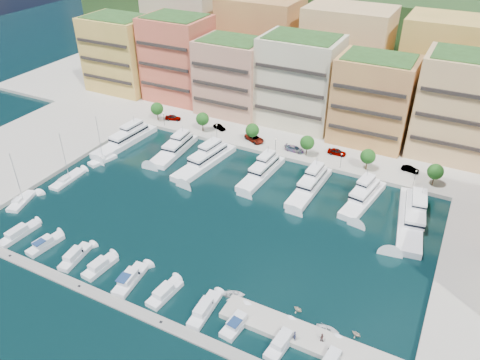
{
  "coord_description": "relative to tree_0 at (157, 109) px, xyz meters",
  "views": [
    {
      "loc": [
        41.98,
        -71.17,
        62.0
      ],
      "look_at": [
        1.59,
        7.41,
        6.0
      ],
      "focal_mm": 35.0,
      "sensor_mm": 36.0,
      "label": 1
    }
  ],
  "objects": [
    {
      "name": "ground",
      "position": [
        40.0,
        -33.5,
        -4.74
      ],
      "size": [
        400.0,
        400.0,
        0.0
      ],
      "primitive_type": "plane",
      "color": "black",
      "rests_on": "ground"
    },
    {
      "name": "north_quay",
      "position": [
        40.0,
        28.5,
        -4.74
      ],
      "size": [
        220.0,
        64.0,
        2.0
      ],
      "primitive_type": "cube",
      "color": "#9E998E",
      "rests_on": "ground"
    },
    {
      "name": "hillside",
      "position": [
        40.0,
        76.5,
        -4.74
      ],
      "size": [
        240.0,
        40.0,
        58.0
      ],
      "primitive_type": "cube",
      "color": "#1C3114",
      "rests_on": "ground"
    },
    {
      "name": "south_pontoon",
      "position": [
        37.0,
        -63.5,
        -4.74
      ],
      "size": [
        72.0,
        2.2,
        0.35
      ],
      "primitive_type": "cube",
      "color": "gray",
      "rests_on": "ground"
    },
    {
      "name": "finger_pier",
      "position": [
        70.0,
        -55.5,
        -4.74
      ],
      "size": [
        32.0,
        5.0,
        2.0
      ],
      "primitive_type": "cube",
      "color": "#9E998E",
      "rests_on": "ground"
    },
    {
      "name": "apartment_0",
      "position": [
        -26.0,
        16.49,
        8.57
      ],
      "size": [
        22.0,
        16.5,
        24.8
      ],
      "color": "#E8B355",
      "rests_on": "north_quay"
    },
    {
      "name": "apartment_1",
      "position": [
        -4.0,
        18.49,
        9.57
      ],
      "size": [
        20.0,
        16.5,
        26.8
      ],
      "color": "#D95C48",
      "rests_on": "north_quay"
    },
    {
      "name": "apartment_2",
      "position": [
        17.0,
        16.49,
        7.57
      ],
      "size": [
        20.0,
        15.5,
        22.8
      ],
      "color": "tan",
      "rests_on": "north_quay"
    },
    {
      "name": "apartment_3",
      "position": [
        38.0,
        18.49,
        9.07
      ],
      "size": [
        22.0,
        16.5,
        25.8
      ],
      "color": "beige",
      "rests_on": "north_quay"
    },
    {
      "name": "apartment_4",
      "position": [
        60.0,
        16.49,
        8.07
      ],
      "size": [
        20.0,
        15.5,
        23.8
      ],
      "color": "tan",
      "rests_on": "north_quay"
    },
    {
      "name": "apartment_5",
      "position": [
        82.0,
        18.49,
        9.57
      ],
      "size": [
        22.0,
        16.5,
        26.8
      ],
      "color": "tan",
      "rests_on": "north_quay"
    },
    {
      "name": "backblock_0",
      "position": [
        -15.0,
        40.5,
        11.26
      ],
      "size": [
        26.0,
        18.0,
        30.0
      ],
      "primitive_type": "cube",
      "color": "beige",
      "rests_on": "north_quay"
    },
    {
      "name": "backblock_1",
      "position": [
        15.0,
        40.5,
        11.26
      ],
      "size": [
        26.0,
        18.0,
        30.0
      ],
      "primitive_type": "cube",
      "color": "tan",
      "rests_on": "north_quay"
    },
    {
      "name": "backblock_2",
      "position": [
        45.0,
        40.5,
        11.26
      ],
      "size": [
        26.0,
        18.0,
        30.0
      ],
      "primitive_type": "cube",
      "color": "tan",
      "rests_on": "north_quay"
    },
    {
      "name": "backblock_3",
      "position": [
        75.0,
        40.5,
        11.26
      ],
      "size": [
        26.0,
        18.0,
        30.0
      ],
      "primitive_type": "cube",
      "color": "#E8B355",
      "rests_on": "north_quay"
    },
    {
      "name": "tree_0",
      "position": [
        0.0,
        0.0,
        0.0
      ],
      "size": [
        3.8,
        3.8,
        5.65
      ],
      "color": "#473323",
      "rests_on": "north_quay"
    },
    {
      "name": "tree_1",
      "position": [
        16.0,
        0.0,
        0.0
      ],
      "size": [
        3.8,
        3.8,
        5.65
      ],
      "color": "#473323",
      "rests_on": "north_quay"
    },
    {
      "name": "tree_2",
      "position": [
        32.0,
        0.0,
        0.0
      ],
      "size": [
        3.8,
        3.8,
        5.65
      ],
      "color": "#473323",
      "rests_on": "north_quay"
    },
    {
      "name": "tree_3",
      "position": [
        48.0,
        0.0,
        0.0
      ],
      "size": [
        3.8,
        3.8,
        5.65
      ],
      "color": "#473323",
      "rests_on": "north_quay"
    },
    {
      "name": "tree_4",
      "position": [
        64.0,
        0.0,
        0.0
      ],
      "size": [
        3.8,
        3.8,
        5.65
      ],
      "color": "#473323",
      "rests_on": "north_quay"
    },
    {
      "name": "tree_5",
      "position": [
        80.0,
        0.0,
        0.0
      ],
      "size": [
        3.8,
        3.8,
        5.65
      ],
      "color": "#473323",
      "rests_on": "north_quay"
    },
    {
      "name": "lamppost_0",
      "position": [
        4.0,
        -2.3,
        -0.92
      ],
      "size": [
        0.3,
        0.3,
        4.2
      ],
      "color": "black",
      "rests_on": "north_quay"
    },
    {
      "name": "lamppost_1",
      "position": [
        22.0,
        -2.3,
        -0.92
      ],
      "size": [
        0.3,
        0.3,
        4.2
      ],
      "color": "black",
      "rests_on": "north_quay"
    },
    {
      "name": "lamppost_2",
      "position": [
        40.0,
        -2.3,
        -0.92
      ],
      "size": [
        0.3,
        0.3,
        4.2
      ],
      "color": "black",
      "rests_on": "north_quay"
    },
    {
      "name": "lamppost_3",
      "position": [
        58.0,
        -2.3,
        -0.92
      ],
      "size": [
        0.3,
        0.3,
        4.2
      ],
      "color": "black",
      "rests_on": "north_quay"
    },
    {
      "name": "lamppost_4",
      "position": [
        76.0,
        -2.3,
        -0.92
      ],
      "size": [
        0.3,
        0.3,
        4.2
      ],
      "color": "black",
      "rests_on": "north_quay"
    },
    {
      "name": "yacht_0",
      "position": [
        -0.24,
        -14.63,
        -3.53
      ],
      "size": [
        6.38,
        22.41,
        7.3
      ],
      "color": "white",
      "rests_on": "ground"
    },
    {
      "name": "yacht_1",
      "position": [
        15.01,
        -12.98,
        -3.65
      ],
      "size": [
        6.12,
        18.71,
        7.3
      ],
      "color": "white",
      "rests_on": "ground"
    },
    {
      "name": "yacht_2",
      "position": [
        25.74,
        -14.5,
        -3.53
      ],
      "size": [
        7.49,
        22.25,
        7.3
      ],
      "color": "white",
      "rests_on": "ground"
    },
    {
      "name": "yacht_3",
      "position": [
        41.19,
        -12.95,
        -3.53
      ],
      "size": [
        5.32,
        18.67,
        7.3
      ],
      "color": "white",
      "rests_on": "ground"
    },
    {
      "name": "yacht_4",
      "position": [
        54.12,
        -13.52,
        -3.65
      ],
      "size": [
        5.17,
        19.75,
        7.3
      ],
      "color": "white",
      "rests_on": "ground"
    },
    {
      "name": "yacht_5",
      "position": [
        66.76,
        -12.64,
        -3.53
      ],
      "size": [
        6.93,
        18.2,
        7.3
      ],
      "color": "white",
      "rests_on": "ground"
    },
    {
      "name": "yacht_6",
      "position": [
        77.89,
        -15.35,
        -3.53
      ],
      "size": [
        8.4,
        24.16,
        7.3
      ],
      "color": "white",
      "rests_on": "ground"
    },
    {
      "name": "cruiser_0",
      "position": [
        6.32,
        -58.1,
        -4.2
      ],
      "size": [
        2.92,
        9.26,
        2.55
      ],
      "color": "silver",
      "rests_on": "ground"
    },
    {
      "name": "cruiser_1",
      "position": [
        13.78,
        -58.1,
        -4.17
      ],
      "size": [
        3.4,
        7.92,
        2.66
      ],
      "color": "silver",
      "rests_on": "ground"
    },
    {
      "name": "cruiser_2",
      "position": [
        21.83,
        -58.09,
        -4.2
      ],
      "size": [
        3.33,
        8.24,
        2.55
      ],
      "color": "silver",
      "rests_on": "ground"
    },
    {
      "name": "cruiser_3",
      "position": [
        28.08,
        -58.08,
        -4.2
      ],
      "size": [
        3.24,
        7.43,
        2.55
      ],
      "color": "silver",
      "rests_on": "ground"
    },
    {
      "name": "cruiser_4",
      "position": [
        35.34,
        -58.11,
        -4.17
      ],
      "size": [
        3.68,
        8.88,
        2.66
      ],
      "color": "silver",
      "rests_on": "ground"
    },
    {
      "name": "cruiser_5",
      "position": [
        42.96,
        -58.08,
        -4.2
      ],
      "size": [
        3.29,
        7.73,
        2.55
      ],
      "color": "silver",
      "rests_on": "ground"
    },
    {
      "name": "cruiser_6",
      "position": [
        51.2,
        -58.09,
        -4.2
      ],
      "size": [
        2.82,
        8.59,
        2.55
      ],
      "color": "silver",
      "rests_on": "ground"
    },
    {
      "name": "cruiser_7",
      "position": [
        57.53,
        -58.1,
        -4.17
      ],
      "size": [
        3.29,
        7.52,
        2.66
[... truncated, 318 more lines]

